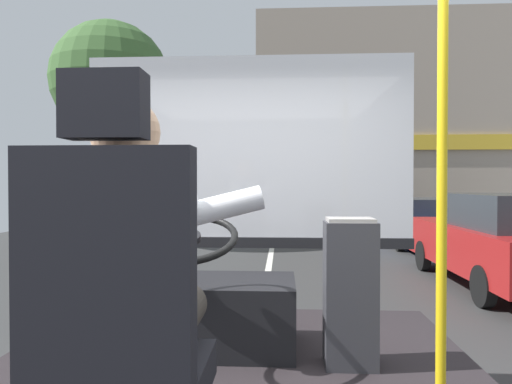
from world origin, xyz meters
TOP-DOWN VIEW (x-y plane):
  - ground at (0.00, 8.80)m, footprint 18.00×44.00m
  - driver_seat at (-0.22, -0.63)m, footprint 0.48×0.48m
  - bus_driver at (-0.22, -0.51)m, footprint 0.83×0.61m
  - steering_console at (-0.22, 0.72)m, footprint 1.10×0.95m
  - handrail_pole at (0.95, 0.08)m, footprint 0.04×0.04m
  - fare_box at (0.62, 0.51)m, footprint 0.27×0.22m
  - windshield_panel at (0.00, 1.62)m, footprint 2.50×0.08m
  - street_tree at (-4.10, 9.66)m, footprint 2.97×2.97m
  - shop_building at (4.98, 19.62)m, footprint 11.62×5.27m
  - parked_car_red at (3.77, 5.45)m, footprint 1.93×4.18m
  - parked_car_blue at (3.89, 10.41)m, footprint 1.80×3.82m
  - parked_car_black at (3.57, 15.66)m, footprint 1.91×4.11m

SIDE VIEW (x-z plane):
  - ground at x=0.00m, z-range -0.05..0.00m
  - parked_car_black at x=3.57m, z-range 0.02..1.24m
  - parked_car_blue at x=3.89m, z-range 0.02..1.25m
  - parked_car_red at x=3.77m, z-range 0.02..1.48m
  - steering_console at x=-0.22m, z-range 0.47..1.27m
  - fare_box at x=0.62m, z-range 0.64..1.43m
  - driver_seat at x=-0.22m, z-range 0.54..1.80m
  - bus_driver at x=-0.22m, z-range 0.94..1.76m
  - windshield_panel at x=0.00m, z-range 0.95..2.43m
  - handrail_pole at x=0.95m, z-range 0.65..2.87m
  - street_tree at x=-4.10m, z-range 1.35..7.08m
  - shop_building at x=4.98m, z-range 0.00..8.75m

